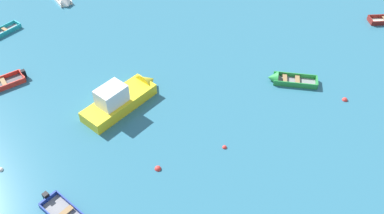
{
  "coord_description": "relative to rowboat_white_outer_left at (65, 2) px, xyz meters",
  "views": [
    {
      "loc": [
        2.43,
        -0.66,
        23.27
      ],
      "look_at": [
        0.0,
        23.47,
        0.15
      ],
      "focal_mm": 38.97,
      "sensor_mm": 36.0,
      "label": 1
    }
  ],
  "objects": [
    {
      "name": "mooring_buoy_trailing",
      "position": [
        27.99,
        -12.84,
        -0.18
      ],
      "size": [
        0.46,
        0.46,
        0.46
      ],
      "primitive_type": "sphere",
      "color": "red",
      "rests_on": "ground_plane"
    },
    {
      "name": "motor_launch_yellow_far_left",
      "position": [
        10.0,
        -15.11,
        0.59
      ],
      "size": [
        5.73,
        6.99,
        2.82
      ],
      "color": "yellow",
      "rests_on": "ground_plane"
    },
    {
      "name": "rowboat_white_outer_left",
      "position": [
        0.0,
        0.0,
        0.0
      ],
      "size": [
        3.47,
        3.81,
        1.21
      ],
      "color": "beige",
      "rests_on": "ground_plane"
    },
    {
      "name": "mooring_buoy_far_field",
      "position": [
        13.78,
        -21.44,
        -0.18
      ],
      "size": [
        0.47,
        0.47,
        0.47
      ],
      "primitive_type": "sphere",
      "color": "red",
      "rests_on": "ground_plane"
    },
    {
      "name": "mooring_buoy_outer_edge",
      "position": [
        18.34,
        -18.99,
        -0.18
      ],
      "size": [
        0.34,
        0.34,
        0.34
      ],
      "primitive_type": "sphere",
      "color": "red",
      "rests_on": "ground_plane"
    },
    {
      "name": "rowboat_green_back_row_right",
      "position": [
        23.02,
        -10.93,
        0.04
      ],
      "size": [
        4.28,
        1.55,
        1.22
      ],
      "color": "gray",
      "rests_on": "ground_plane"
    },
    {
      "name": "mooring_buoy_between_boats_left",
      "position": [
        2.85,
        -22.63,
        -0.18
      ],
      "size": [
        0.37,
        0.37,
        0.37
      ],
      "primitive_type": "sphere",
      "color": "silver",
      "rests_on": "ground_plane"
    }
  ]
}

